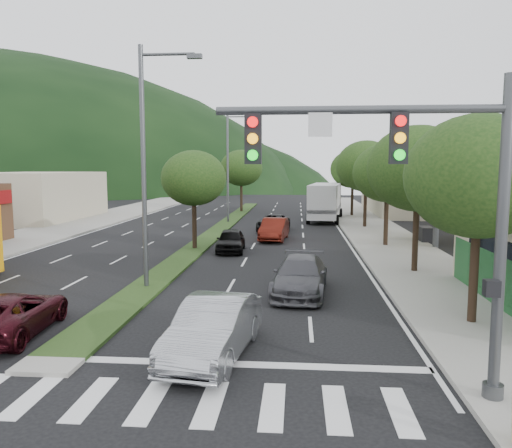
# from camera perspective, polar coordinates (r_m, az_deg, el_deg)

# --- Properties ---
(ground) EXTENTS (160.00, 160.00, 0.00)m
(ground) POSITION_cam_1_polar(r_m,az_deg,el_deg) (14.68, -21.90, -14.36)
(ground) COLOR black
(ground) RESTS_ON ground
(sidewalk_right) EXTENTS (5.00, 90.00, 0.15)m
(sidewalk_right) POSITION_cam_1_polar(r_m,az_deg,el_deg) (38.05, 14.03, -1.28)
(sidewalk_right) COLOR gray
(sidewalk_right) RESTS_ON ground
(sidewalk_left) EXTENTS (6.00, 90.00, 0.15)m
(sidewalk_left) POSITION_cam_1_polar(r_m,az_deg,el_deg) (42.23, -22.54, -0.82)
(sidewalk_left) COLOR gray
(sidewalk_left) RESTS_ON ground
(median) EXTENTS (1.60, 56.00, 0.12)m
(median) POSITION_cam_1_polar(r_m,az_deg,el_deg) (41.02, -4.18, -0.56)
(median) COLOR #1E3613
(median) RESTS_ON ground
(crosswalk) EXTENTS (19.00, 2.20, 0.01)m
(crosswalk) POSITION_cam_1_polar(r_m,az_deg,el_deg) (13.06, -26.00, -17.20)
(crosswalk) COLOR silver
(crosswalk) RESTS_ON ground
(traffic_signal) EXTENTS (6.12, 0.40, 7.00)m
(traffic_signal) POSITION_cam_1_polar(r_m,az_deg,el_deg) (11.02, 18.94, 3.73)
(traffic_signal) COLOR #47494C
(traffic_signal) RESTS_ON ground
(gas_canopy) EXTENTS (12.20, 8.20, 5.25)m
(gas_canopy) POSITION_cam_1_polar(r_m,az_deg,el_deg) (36.48, 25.17, 5.18)
(gas_canopy) COLOR silver
(gas_canopy) RESTS_ON ground
(bldg_left_far) EXTENTS (9.00, 14.00, 4.60)m
(bldg_left_far) POSITION_cam_1_polar(r_m,az_deg,el_deg) (52.77, -23.99, 2.91)
(bldg_left_far) COLOR beige
(bldg_left_far) RESTS_ON ground
(bldg_right_far) EXTENTS (10.00, 16.00, 5.20)m
(bldg_right_far) POSITION_cam_1_polar(r_m,az_deg,el_deg) (57.79, 17.95, 3.72)
(bldg_right_far) COLOR beige
(bldg_right_far) RESTS_ON ground
(tree_r_a) EXTENTS (4.60, 4.60, 6.63)m
(tree_r_a) POSITION_cam_1_polar(r_m,az_deg,el_deg) (17.17, 24.10, 4.98)
(tree_r_a) COLOR black
(tree_r_a) RESTS_ON sidewalk_right
(tree_r_b) EXTENTS (4.80, 4.80, 6.94)m
(tree_r_b) POSITION_cam_1_polar(r_m,az_deg,el_deg) (24.86, 18.02, 6.03)
(tree_r_b) COLOR black
(tree_r_b) RESTS_ON sidewalk_right
(tree_r_c) EXTENTS (4.40, 4.40, 6.48)m
(tree_r_c) POSITION_cam_1_polar(r_m,az_deg,el_deg) (32.71, 14.79, 5.67)
(tree_r_c) COLOR black
(tree_r_c) RESTS_ON sidewalk_right
(tree_r_d) EXTENTS (5.00, 5.00, 7.17)m
(tree_r_d) POSITION_cam_1_polar(r_m,az_deg,el_deg) (42.59, 12.47, 6.47)
(tree_r_d) COLOR black
(tree_r_d) RESTS_ON sidewalk_right
(tree_r_e) EXTENTS (4.60, 4.60, 6.71)m
(tree_r_e) POSITION_cam_1_polar(r_m,az_deg,el_deg) (52.52, 11.00, 6.17)
(tree_r_e) COLOR black
(tree_r_e) RESTS_ON sidewalk_right
(tree_med_near) EXTENTS (4.00, 4.00, 6.02)m
(tree_med_near) POSITION_cam_1_polar(r_m,az_deg,el_deg) (30.87, -7.13, 5.20)
(tree_med_near) COLOR black
(tree_med_near) RESTS_ON median
(tree_med_far) EXTENTS (4.80, 4.80, 6.94)m
(tree_med_far) POSITION_cam_1_polar(r_m,az_deg,el_deg) (56.57, -1.70, 6.42)
(tree_med_far) COLOR black
(tree_med_far) RESTS_ON median
(streetlight_near) EXTENTS (2.60, 0.25, 10.00)m
(streetlight_near) POSITION_cam_1_polar(r_m,az_deg,el_deg) (21.12, -12.23, 7.65)
(streetlight_near) COLOR #47494C
(streetlight_near) RESTS_ON ground
(streetlight_mid) EXTENTS (2.60, 0.25, 10.00)m
(streetlight_mid) POSITION_cam_1_polar(r_m,az_deg,el_deg) (45.63, -3.00, 7.11)
(streetlight_mid) COLOR #47494C
(streetlight_mid) RESTS_ON ground
(sedan_silver) EXTENTS (2.31, 4.96, 1.58)m
(sedan_silver) POSITION_cam_1_polar(r_m,az_deg,el_deg) (13.79, -4.87, -11.78)
(sedan_silver) COLOR #9B9DA2
(sedan_silver) RESTS_ON ground
(suv_maroon) EXTENTS (2.49, 4.79, 1.29)m
(suv_maroon) POSITION_cam_1_polar(r_m,az_deg,el_deg) (17.25, -26.12, -9.17)
(suv_maroon) COLOR #330B12
(suv_maroon) RESTS_ON ground
(car_queue_a) EXTENTS (1.84, 4.12, 1.38)m
(car_queue_a) POSITION_cam_1_polar(r_m,az_deg,el_deg) (30.32, -2.90, -1.87)
(car_queue_a) COLOR black
(car_queue_a) RESTS_ON ground
(car_queue_b) EXTENTS (2.51, 5.25, 1.48)m
(car_queue_b) POSITION_cam_1_polar(r_m,az_deg,el_deg) (20.36, 5.07, -5.91)
(car_queue_b) COLOR #434348
(car_queue_b) RESTS_ON ground
(car_queue_c) EXTENTS (2.04, 4.78, 1.53)m
(car_queue_c) POSITION_cam_1_polar(r_m,az_deg,el_deg) (35.04, 2.10, -0.60)
(car_queue_c) COLOR #55160E
(car_queue_c) RESTS_ON ground
(car_queue_d) EXTENTS (2.74, 4.98, 1.32)m
(car_queue_d) POSITION_cam_1_polar(r_m,az_deg,el_deg) (40.02, 2.01, 0.14)
(car_queue_d) COLOR black
(car_queue_d) RESTS_ON ground
(motorhome) EXTENTS (3.88, 9.39, 3.50)m
(motorhome) POSITION_cam_1_polar(r_m,az_deg,el_deg) (48.13, 7.92, 2.60)
(motorhome) COLOR #BBBBBB
(motorhome) RESTS_ON ground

